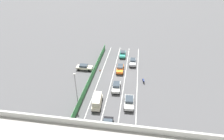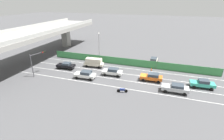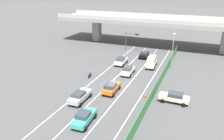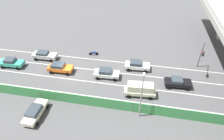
# 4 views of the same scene
# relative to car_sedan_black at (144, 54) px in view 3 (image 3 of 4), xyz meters

# --- Properties ---
(ground_plane) EXTENTS (300.00, 300.00, 0.00)m
(ground_plane) POSITION_rel_car_sedan_black_xyz_m (-0.07, -18.54, -0.85)
(ground_plane) COLOR #4C4C4F
(lane_line_left_edge) EXTENTS (0.14, 45.93, 0.01)m
(lane_line_left_edge) POSITION_rel_car_sedan_black_xyz_m (-4.97, -13.58, -0.85)
(lane_line_left_edge) COLOR silver
(lane_line_left_edge) RESTS_ON ground
(lane_line_mid_left) EXTENTS (0.14, 45.93, 0.01)m
(lane_line_mid_left) POSITION_rel_car_sedan_black_xyz_m (-1.70, -13.58, -0.85)
(lane_line_mid_left) COLOR silver
(lane_line_mid_left) RESTS_ON ground
(lane_line_mid_right) EXTENTS (0.14, 45.93, 0.01)m
(lane_line_mid_right) POSITION_rel_car_sedan_black_xyz_m (1.57, -13.58, -0.85)
(lane_line_mid_right) COLOR silver
(lane_line_mid_right) RESTS_ON ground
(lane_line_right_edge) EXTENTS (0.14, 45.93, 0.01)m
(lane_line_right_edge) POSITION_rel_car_sedan_black_xyz_m (4.84, -13.58, -0.85)
(lane_line_right_edge) COLOR silver
(lane_line_right_edge) RESTS_ON ground
(elevated_overpass) EXTENTS (56.77, 11.04, 8.44)m
(elevated_overpass) POSITION_rel_car_sedan_black_xyz_m (-0.07, 11.39, 5.89)
(elevated_overpass) COLOR gray
(elevated_overpass) RESTS_ON ground
(green_fence) EXTENTS (0.10, 42.03, 1.86)m
(green_fence) POSITION_rel_car_sedan_black_xyz_m (6.74, -13.58, 0.08)
(green_fence) COLOR #3D8E4C
(green_fence) RESTS_ON ground
(car_sedan_black) EXTENTS (2.28, 4.37, 1.54)m
(car_sedan_black) POSITION_rel_car_sedan_black_xyz_m (0.00, 0.00, 0.00)
(car_sedan_black) COLOR black
(car_sedan_black) RESTS_ON ground
(car_hatchback_white) EXTENTS (2.17, 4.36, 1.66)m
(car_hatchback_white) POSITION_rel_car_sedan_black_xyz_m (-0.09, -11.83, 0.07)
(car_hatchback_white) COLOR silver
(car_hatchback_white) RESTS_ON ground
(car_taxi_teal) EXTENTS (2.20, 4.45, 1.67)m
(car_taxi_teal) POSITION_rel_car_sedan_black_xyz_m (0.05, -29.71, 0.05)
(car_taxi_teal) COLOR teal
(car_taxi_teal) RESTS_ON ground
(car_sedan_silver) EXTENTS (2.07, 4.70, 1.61)m
(car_sedan_silver) POSITION_rel_car_sedan_black_xyz_m (-3.39, -24.84, 0.05)
(car_sedan_silver) COLOR #B7BABC
(car_sedan_silver) RESTS_ON ground
(car_taxi_orange) EXTENTS (2.13, 4.44, 1.69)m
(car_taxi_orange) POSITION_rel_car_sedan_black_xyz_m (-0.11, -20.29, 0.08)
(car_taxi_orange) COLOR orange
(car_taxi_orange) RESTS_ON ground
(car_van_cream) EXTENTS (2.26, 4.86, 2.19)m
(car_van_cream) POSITION_rel_car_sedan_black_xyz_m (3.19, -5.88, 0.39)
(car_van_cream) COLOR beige
(car_van_cream) RESTS_ON ground
(car_sedan_white) EXTENTS (2.22, 4.49, 1.67)m
(car_sedan_white) POSITION_rel_car_sedan_black_xyz_m (-3.39, -6.88, 0.07)
(car_sedan_white) COLOR white
(car_sedan_white) RESTS_ON ground
(motorcycle) EXTENTS (0.69, 1.92, 0.93)m
(motorcycle) POSITION_rel_car_sedan_black_xyz_m (-6.47, -15.82, -0.40)
(motorcycle) COLOR black
(motorcycle) RESTS_ON ground
(parked_sedan_cream) EXTENTS (4.53, 2.00, 1.59)m
(parked_sedan_cream) POSITION_rel_car_sedan_black_xyz_m (9.95, -19.66, 0.04)
(parked_sedan_cream) COLOR beige
(parked_sedan_cream) RESTS_ON ground
(traffic_light) EXTENTS (3.79, 1.13, 5.05)m
(traffic_light) POSITION_rel_car_sedan_black_xyz_m (-4.84, 3.81, 2.78)
(traffic_light) COLOR #47474C
(traffic_light) RESTS_ON ground
(street_lamp) EXTENTS (0.60, 0.36, 7.66)m
(street_lamp) POSITION_rel_car_sedan_black_xyz_m (7.31, -5.66, 3.75)
(street_lamp) COLOR gray
(street_lamp) RESTS_ON ground
(traffic_cone) EXTENTS (0.47, 0.47, 0.66)m
(traffic_cone) POSITION_rel_car_sedan_black_xyz_m (5.47, -19.67, -0.55)
(traffic_cone) COLOR orange
(traffic_cone) RESTS_ON ground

